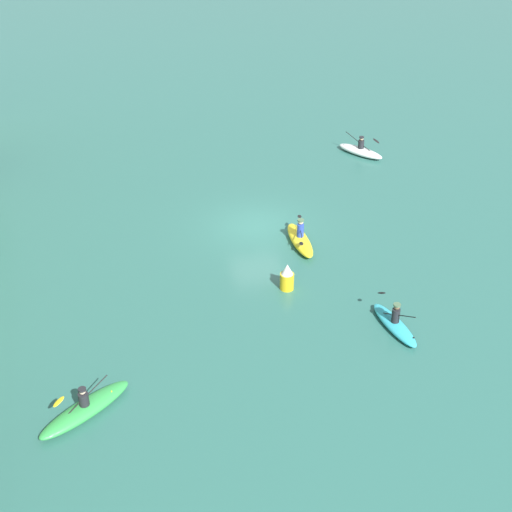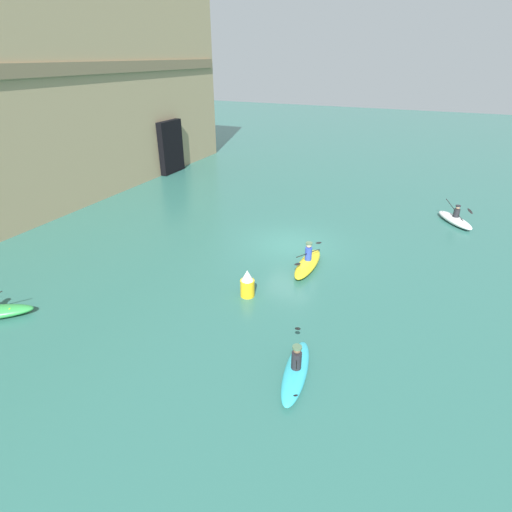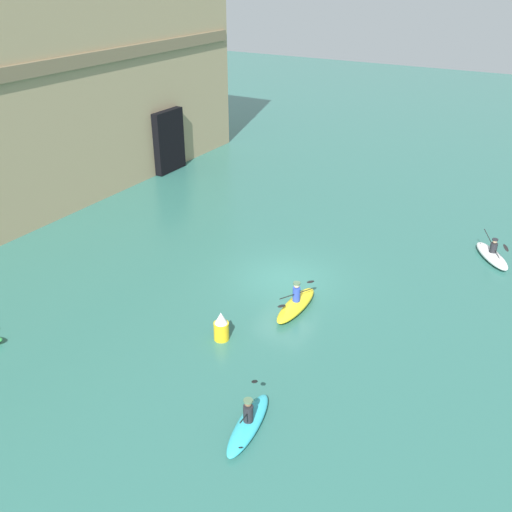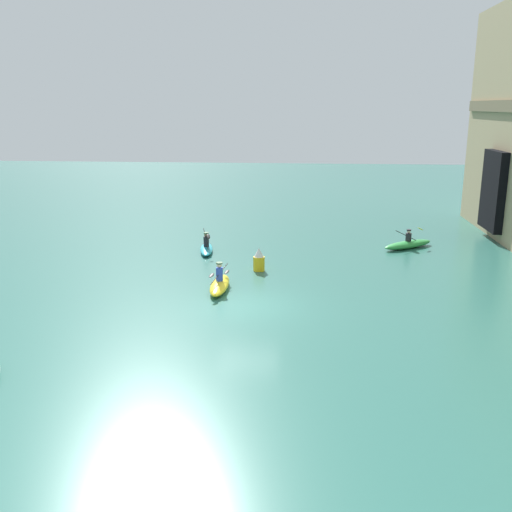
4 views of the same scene
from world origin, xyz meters
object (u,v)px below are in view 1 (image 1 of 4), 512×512
at_px(kayak_white, 360,151).
at_px(kayak_cyan, 395,324).
at_px(marker_buoy, 287,278).
at_px(kayak_green, 85,409).
at_px(kayak_yellow, 300,239).

bearing_deg(kayak_white, kayak_cyan, 129.17).
distance_m(kayak_white, marker_buoy, 13.94).
height_order(kayak_green, kayak_yellow, kayak_yellow).
xyz_separation_m(kayak_yellow, marker_buoy, (-3.20, 1.49, 0.27)).
distance_m(kayak_green, kayak_yellow, 12.88).
height_order(kayak_yellow, marker_buoy, kayak_yellow).
relative_size(kayak_green, kayak_white, 1.19).
bearing_deg(kayak_yellow, kayak_cyan, 14.15).
distance_m(kayak_yellow, marker_buoy, 3.54).
relative_size(kayak_yellow, marker_buoy, 2.60).
bearing_deg(marker_buoy, kayak_cyan, -136.89).
bearing_deg(kayak_cyan, kayak_yellow, -174.00).
height_order(kayak_white, kayak_yellow, kayak_yellow).
xyz_separation_m(kayak_cyan, kayak_green, (-1.89, 11.38, 0.02)).
height_order(kayak_cyan, kayak_yellow, kayak_yellow).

